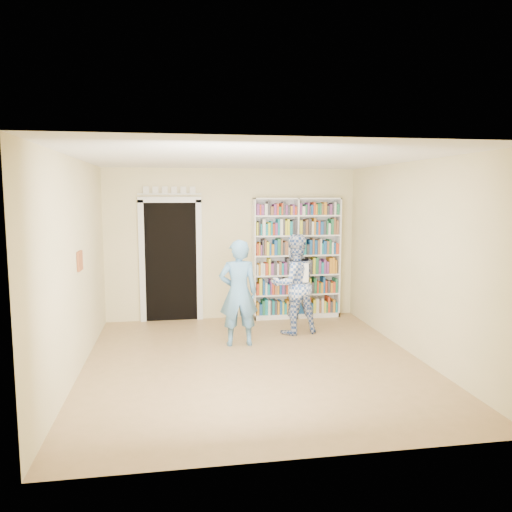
% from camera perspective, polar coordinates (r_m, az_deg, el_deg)
% --- Properties ---
extents(floor, '(5.00, 5.00, 0.00)m').
position_cam_1_polar(floor, '(6.86, -0.17, -12.05)').
color(floor, '#977649').
rests_on(floor, ground).
extents(ceiling, '(5.00, 5.00, 0.00)m').
position_cam_1_polar(ceiling, '(6.49, -0.18, 11.09)').
color(ceiling, white).
rests_on(ceiling, wall_back).
extents(wall_back, '(4.50, 0.00, 4.50)m').
position_cam_1_polar(wall_back, '(9.00, -2.71, 1.35)').
color(wall_back, beige).
rests_on(wall_back, floor).
extents(wall_left, '(0.00, 5.00, 5.00)m').
position_cam_1_polar(wall_left, '(6.57, -19.94, -1.19)').
color(wall_left, beige).
rests_on(wall_left, floor).
extents(wall_right, '(0.00, 5.00, 5.00)m').
position_cam_1_polar(wall_right, '(7.24, 17.69, -0.37)').
color(wall_right, beige).
rests_on(wall_right, floor).
extents(bookshelf, '(1.59, 0.30, 2.18)m').
position_cam_1_polar(bookshelf, '(9.08, 4.63, -0.18)').
color(bookshelf, white).
rests_on(bookshelf, floor).
extents(doorway, '(1.10, 0.08, 2.43)m').
position_cam_1_polar(doorway, '(8.94, -9.71, 0.12)').
color(doorway, black).
rests_on(doorway, floor).
extents(wall_art, '(0.03, 0.25, 0.25)m').
position_cam_1_polar(wall_art, '(6.75, -19.48, -0.53)').
color(wall_art, maroon).
rests_on(wall_art, wall_left).
extents(man_blue, '(0.58, 0.38, 1.59)m').
position_cam_1_polar(man_blue, '(7.41, -2.02, -4.23)').
color(man_blue, '#568EC0').
rests_on(man_blue, floor).
extents(man_plaid, '(0.88, 0.75, 1.61)m').
position_cam_1_polar(man_plaid, '(8.06, 4.38, -3.23)').
color(man_plaid, '#325299').
rests_on(man_plaid, floor).
extents(paper_sheet, '(0.21, 0.05, 0.30)m').
position_cam_1_polar(paper_sheet, '(7.84, 5.24, -1.93)').
color(paper_sheet, white).
rests_on(paper_sheet, man_plaid).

